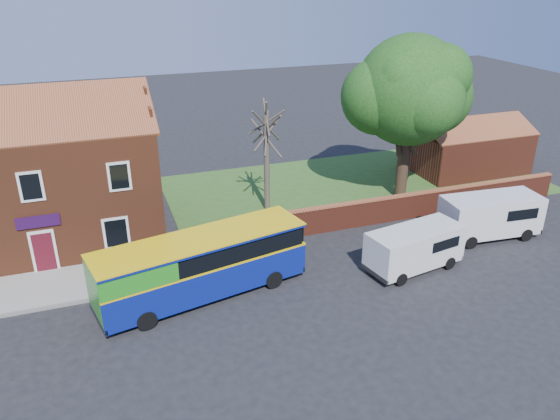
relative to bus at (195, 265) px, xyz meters
name	(u,v)px	position (x,y,z in m)	size (l,w,h in m)	color
ground	(220,329)	(0.39, -2.72, -1.69)	(120.00, 120.00, 0.00)	black
pavement	(47,288)	(-6.61, 3.03, -1.63)	(18.00, 3.50, 0.12)	gray
kerb	(45,308)	(-6.61, 1.28, -1.62)	(18.00, 0.15, 0.14)	slate
grass_strip	(356,184)	(13.39, 10.28, -1.67)	(26.00, 12.00, 0.04)	#426B28
shop_building	(39,181)	(-6.63, 8.77, 1.72)	(12.30, 8.13, 10.50)	brown
boundary_wall	(403,207)	(13.39, 4.28, -0.88)	(22.00, 0.38, 1.60)	maroon
outbuilding	(467,149)	(22.39, 10.28, -0.08)	(8.20, 5.06, 4.17)	maroon
bus	(195,265)	(0.00, 0.00, 0.00)	(10.06, 4.47, 2.98)	navy
van_near	(415,247)	(10.82, -1.05, -0.47)	(5.23, 2.81, 2.18)	silver
van_far	(491,215)	(16.76, 0.65, -0.35)	(5.61, 2.60, 2.40)	silver
large_tree	(409,93)	(15.17, 7.53, 5.15)	(8.57, 6.78, 10.45)	black
bare_tree	(267,158)	(6.15, 8.31, 1.70)	(2.48, 2.95, 6.61)	#4C4238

